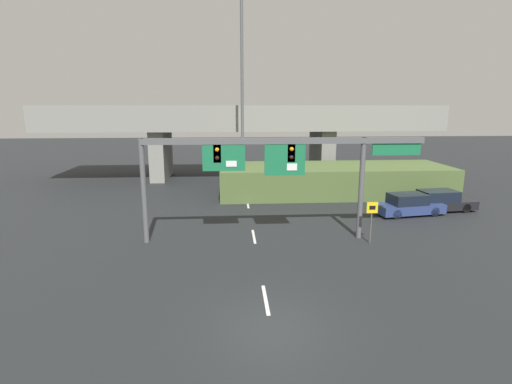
{
  "coord_description": "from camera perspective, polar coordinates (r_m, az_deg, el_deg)",
  "views": [
    {
      "loc": [
        -1.29,
        -12.14,
        7.28
      ],
      "look_at": [
        0.0,
        7.44,
        2.99
      ],
      "focal_mm": 28.0,
      "sensor_mm": 36.0,
      "label": 1
    }
  ],
  "objects": [
    {
      "name": "overpass_bridge",
      "position": [
        40.66,
        -1.97,
        9.31
      ],
      "size": [
        38.58,
        7.6,
        7.24
      ],
      "color": "gray",
      "rests_on": "ground"
    },
    {
      "name": "speed_limit_sign",
      "position": [
        22.02,
        16.19,
        -3.31
      ],
      "size": [
        0.6,
        0.11,
        2.34
      ],
      "color": "#4C4C4C",
      "rests_on": "ground"
    },
    {
      "name": "ground_plane",
      "position": [
        14.21,
        2.08,
        -18.49
      ],
      "size": [
        160.0,
        160.0,
        0.0
      ],
      "primitive_type": "plane",
      "color": "black"
    },
    {
      "name": "highway_light_pole_near",
      "position": [
        32.71,
        -2.0,
        14.64
      ],
      "size": [
        0.7,
        0.36,
        16.43
      ],
      "color": "#515456",
      "rests_on": "ground"
    },
    {
      "name": "lane_markings",
      "position": [
        26.25,
        -0.81,
        -3.75
      ],
      "size": [
        0.14,
        24.85,
        0.01
      ],
      "color": "silver",
      "rests_on": "ground"
    },
    {
      "name": "parked_sedan_near_right",
      "position": [
        28.8,
        20.95,
        -1.76
      ],
      "size": [
        4.74,
        2.44,
        1.46
      ],
      "rotation": [
        0.0,
        0.0,
        0.16
      ],
      "color": "navy",
      "rests_on": "ground"
    },
    {
      "name": "signal_gantry",
      "position": [
        21.18,
        2.59,
        4.84
      ],
      "size": [
        15.09,
        0.44,
        5.59
      ],
      "color": "#515456",
      "rests_on": "ground"
    },
    {
      "name": "parked_sedan_mid_right",
      "position": [
        30.74,
        24.7,
        -1.22
      ],
      "size": [
        4.94,
        2.25,
        1.45
      ],
      "rotation": [
        0.0,
        0.0,
        0.1
      ],
      "color": "black",
      "rests_on": "ground"
    },
    {
      "name": "grass_embankment",
      "position": [
        33.83,
        11.02,
        1.73
      ],
      "size": [
        18.75,
        6.23,
        2.37
      ],
      "color": "#4C6033",
      "rests_on": "ground"
    }
  ]
}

